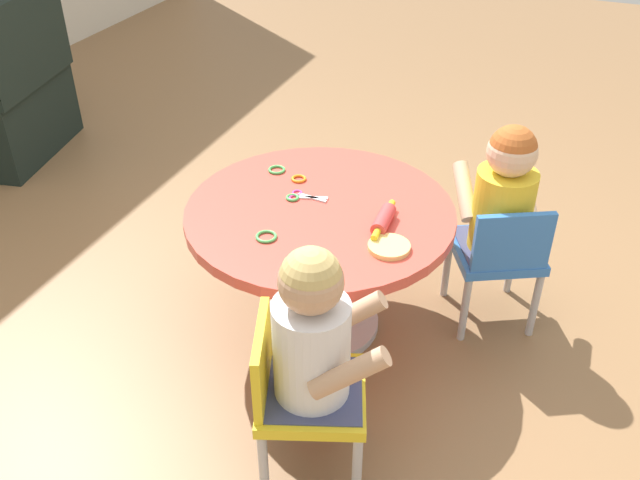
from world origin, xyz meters
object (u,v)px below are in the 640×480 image
object	(u,v)px
seated_child_left	(313,332)
rolling_pin	(383,220)
child_chair_right	(498,254)
craft_scissors	(303,196)
child_chair_left	(300,392)
craft_table	(320,237)
seated_child_right	(504,194)

from	to	relation	value
seated_child_left	rolling_pin	xyz separation A→B (m)	(0.58, -0.01, 0.01)
child_chair_right	craft_scissors	distance (m)	0.73
child_chair_right	rolling_pin	xyz separation A→B (m)	(-0.29, 0.35, 0.23)
child_chair_left	seated_child_left	size ratio (longest dim) A/B	1.05
child_chair_right	rolling_pin	bearing A→B (deg)	129.37
seated_child_left	rolling_pin	world-z (taller)	seated_child_left
craft_table	seated_child_right	size ratio (longest dim) A/B	1.81
seated_child_right	child_chair_left	bearing A→B (deg)	157.54
child_chair_left	rolling_pin	size ratio (longest dim) A/B	2.32
rolling_pin	craft_scissors	distance (m)	0.32
seated_child_right	seated_child_left	bearing A→B (deg)	159.29
child_chair_right	craft_scissors	size ratio (longest dim) A/B	3.88
seated_child_left	craft_scissors	distance (m)	0.72
child_chair_left	rolling_pin	distance (m)	0.64
child_chair_left	seated_child_left	world-z (taller)	seated_child_left
seated_child_left	craft_scissors	bearing A→B (deg)	25.43
child_chair_left	seated_child_right	world-z (taller)	seated_child_right
seated_child_left	child_chair_right	world-z (taller)	seated_child_left
craft_table	rolling_pin	xyz separation A→B (m)	(-0.02, -0.23, 0.14)
craft_table	child_chair_right	world-z (taller)	child_chair_right
rolling_pin	craft_scissors	world-z (taller)	rolling_pin
craft_table	seated_child_left	distance (m)	0.65
child_chair_left	seated_child_left	bearing A→B (deg)	-69.94
craft_table	craft_scissors	size ratio (longest dim) A/B	6.67
craft_scissors	rolling_pin	bearing A→B (deg)	-102.78
craft_table	craft_scissors	bearing A→B (deg)	59.96
child_chair_left	seated_child_right	bearing A→B (deg)	-22.46
child_chair_right	seated_child_right	bearing A→B (deg)	27.59
child_chair_left	seated_child_left	xyz separation A→B (m)	(0.01, -0.04, 0.23)
seated_child_right	rolling_pin	xyz separation A→B (m)	(-0.32, 0.33, 0.01)
craft_table	seated_child_left	size ratio (longest dim) A/B	1.81
seated_child_right	craft_scissors	world-z (taller)	seated_child_right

